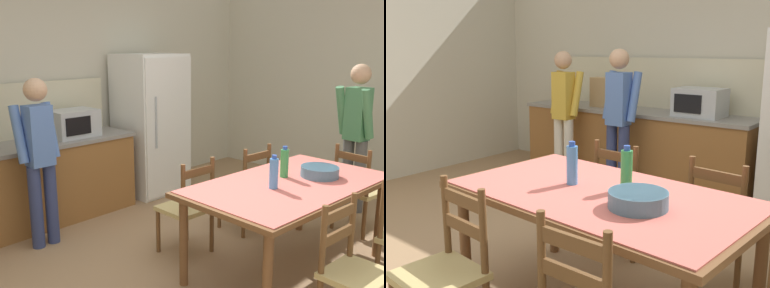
{
  "view_description": "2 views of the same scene",
  "coord_description": "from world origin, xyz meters",
  "views": [
    {
      "loc": [
        -2.61,
        -2.12,
        1.89
      ],
      "look_at": [
        -0.21,
        0.18,
        1.15
      ],
      "focal_mm": 42.0,
      "sensor_mm": 36.0,
      "label": 1
    },
    {
      "loc": [
        1.98,
        -2.3,
        1.61
      ],
      "look_at": [
        0.12,
        0.0,
        0.97
      ],
      "focal_mm": 42.0,
      "sensor_mm": 36.0,
      "label": 2
    }
  ],
  "objects": [
    {
      "name": "chair_side_near_left",
      "position": [
        0.05,
        -1.04,
        0.44
      ],
      "size": [
        0.45,
        0.43,
        0.91
      ],
      "rotation": [
        0.0,
        0.0,
        -0.08
      ],
      "color": "brown",
      "rests_on": "ground"
    },
    {
      "name": "chair_side_far_left",
      "position": [
        0.14,
        0.57,
        0.44
      ],
      "size": [
        0.43,
        0.41,
        0.91
      ],
      "rotation": [
        0.0,
        0.0,
        3.11
      ],
      "color": "brown",
      "rests_on": "ground"
    },
    {
      "name": "dining_table",
      "position": [
        0.5,
        -0.26,
        0.7
      ],
      "size": [
        1.88,
        1.13,
        0.78
      ],
      "rotation": [
        0.0,
        0.0,
        -0.06
      ],
      "color": "brown",
      "rests_on": "ground"
    },
    {
      "name": "person_at_counter",
      "position": [
        -0.67,
        1.69,
        0.9
      ],
      "size": [
        0.4,
        0.28,
        1.6
      ],
      "rotation": [
        0.0,
        0.0,
        1.57
      ],
      "color": "navy",
      "rests_on": "ground"
    },
    {
      "name": "person_at_sink",
      "position": [
        -1.47,
        1.71,
        0.88
      ],
      "size": [
        0.39,
        0.27,
        1.57
      ],
      "rotation": [
        0.0,
        0.0,
        1.57
      ],
      "color": "silver",
      "rests_on": "ground"
    },
    {
      "name": "paper_bag",
      "position": [
        -1.28,
        2.2,
        1.07
      ],
      "size": [
        0.24,
        0.16,
        0.36
      ],
      "primitive_type": "cube",
      "color": "tan",
      "rests_on": "kitchen_counter"
    },
    {
      "name": "serving_bowl",
      "position": [
        0.82,
        -0.36,
        0.83
      ],
      "size": [
        0.32,
        0.32,
        0.09
      ],
      "color": "slate",
      "rests_on": "dining_table"
    },
    {
      "name": "ground_plane",
      "position": [
        0.0,
        0.0,
        0.0
      ],
      "size": [
        8.32,
        8.32,
        0.0
      ],
      "primitive_type": "plane",
      "color": "#9E7A56"
    },
    {
      "name": "kitchen_counter",
      "position": [
        -0.82,
        2.23,
        0.45
      ],
      "size": [
        2.92,
        0.66,
        0.89
      ],
      "color": "brown",
      "rests_on": "ground"
    },
    {
      "name": "chair_side_far_right",
      "position": [
        0.96,
        0.52,
        0.44
      ],
      "size": [
        0.45,
        0.43,
        0.91
      ],
      "rotation": [
        0.0,
        0.0,
        3.06
      ],
      "color": "brown",
      "rests_on": "ground"
    },
    {
      "name": "microwave",
      "position": [
        0.01,
        2.21,
        1.04
      ],
      "size": [
        0.5,
        0.39,
        0.3
      ],
      "color": "#B2B7BC",
      "rests_on": "kitchen_counter"
    },
    {
      "name": "wall_back",
      "position": [
        0.0,
        2.66,
        1.45
      ],
      "size": [
        6.52,
        0.12,
        2.9
      ],
      "primitive_type": "cube",
      "color": "beige",
      "rests_on": "ground"
    },
    {
      "name": "bottle_off_centre",
      "position": [
        0.6,
        -0.14,
        0.91
      ],
      "size": [
        0.07,
        0.07,
        0.27
      ],
      "color": "green",
      "rests_on": "dining_table"
    },
    {
      "name": "counter_splashback",
      "position": [
        -0.82,
        2.54,
        1.19
      ],
      "size": [
        2.88,
        0.03,
        0.6
      ],
      "primitive_type": "cube",
      "color": "beige",
      "rests_on": "kitchen_counter"
    },
    {
      "name": "bottle_near_centre",
      "position": [
        0.28,
        -0.25,
        0.91
      ],
      "size": [
        0.07,
        0.07,
        0.27
      ],
      "color": "#4C8ED6",
      "rests_on": "dining_table"
    }
  ]
}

